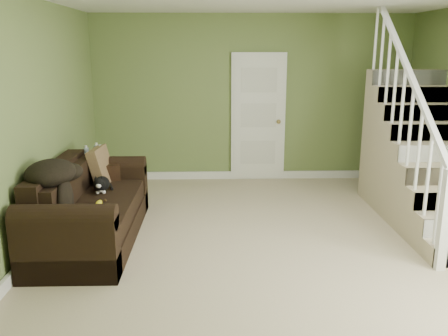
{
  "coord_description": "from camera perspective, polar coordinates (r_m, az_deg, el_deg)",
  "views": [
    {
      "loc": [
        -0.65,
        -4.78,
        2.08
      ],
      "look_at": [
        -0.51,
        0.17,
        0.83
      ],
      "focal_mm": 38.0,
      "sensor_mm": 36.0,
      "label": 1
    }
  ],
  "objects": [
    {
      "name": "floor",
      "position": [
        5.25,
        5.74,
        -9.21
      ],
      "size": [
        5.0,
        5.5,
        0.01
      ],
      "primitive_type": "cube",
      "color": "tan",
      "rests_on": "ground"
    },
    {
      "name": "wall_back",
      "position": [
        7.59,
        3.39,
        8.3
      ],
      "size": [
        5.0,
        0.04,
        2.6
      ],
      "primitive_type": "cube",
      "color": "olive",
      "rests_on": "floor"
    },
    {
      "name": "wall_front",
      "position": [
        2.27,
        15.25,
        -6.5
      ],
      "size": [
        5.0,
        0.04,
        2.6
      ],
      "primitive_type": "cube",
      "color": "olive",
      "rests_on": "floor"
    },
    {
      "name": "wall_left",
      "position": [
        5.18,
        -22.55,
        4.46
      ],
      "size": [
        0.04,
        5.5,
        2.6
      ],
      "primitive_type": "cube",
      "color": "olive",
      "rests_on": "floor"
    },
    {
      "name": "baseboard_back",
      "position": [
        7.79,
        3.27,
        -0.83
      ],
      "size": [
        5.0,
        0.04,
        0.12
      ],
      "primitive_type": "cube",
      "color": "white",
      "rests_on": "floor"
    },
    {
      "name": "baseboard_left",
      "position": [
        5.5,
        -21.02,
        -8.35
      ],
      "size": [
        0.04,
        5.5,
        0.12
      ],
      "primitive_type": "cube",
      "color": "white",
      "rests_on": "floor"
    },
    {
      "name": "door",
      "position": [
        7.6,
        4.15,
        6.05
      ],
      "size": [
        0.86,
        0.12,
        2.02
      ],
      "color": "white",
      "rests_on": "floor"
    },
    {
      "name": "staircase",
      "position": [
        6.48,
        22.55,
        0.28
      ],
      "size": [
        1.0,
        2.51,
        2.82
      ],
      "color": "tan",
      "rests_on": "floor"
    },
    {
      "name": "sofa",
      "position": [
        5.46,
        -16.04,
        -5.08
      ],
      "size": [
        0.94,
        2.17,
        0.86
      ],
      "color": "black",
      "rests_on": "floor"
    },
    {
      "name": "side_table",
      "position": [
        6.37,
        -15.03,
        -2.15
      ],
      "size": [
        0.69,
        0.69,
        0.9
      ],
      "rotation": [
        0.0,
        0.0,
        0.3
      ],
      "color": "black",
      "rests_on": "floor"
    },
    {
      "name": "cat",
      "position": [
        5.66,
        -14.55,
        -1.91
      ],
      "size": [
        0.24,
        0.48,
        0.23
      ],
      "rotation": [
        0.0,
        0.0,
        0.07
      ],
      "color": "black",
      "rests_on": "sofa"
    },
    {
      "name": "banana",
      "position": [
        5.15,
        -14.85,
        -4.21
      ],
      "size": [
        0.06,
        0.22,
        0.06
      ],
      "primitive_type": "ellipsoid",
      "rotation": [
        0.0,
        0.0,
        0.02
      ],
      "color": "yellow",
      "rests_on": "sofa"
    },
    {
      "name": "throw_pillow",
      "position": [
        6.05,
        -14.52,
        0.09
      ],
      "size": [
        0.27,
        0.5,
        0.5
      ],
      "primitive_type": "cube",
      "rotation": [
        0.0,
        -0.24,
        -0.06
      ],
      "color": "#4C321E",
      "rests_on": "sofa"
    },
    {
      "name": "throw_blanket",
      "position": [
        4.98,
        -20.14,
        -0.55
      ],
      "size": [
        0.48,
        0.63,
        0.26
      ],
      "primitive_type": "ellipsoid",
      "rotation": [
        0.0,
        0.0,
        -0.01
      ],
      "color": "black",
      "rests_on": "sofa"
    }
  ]
}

